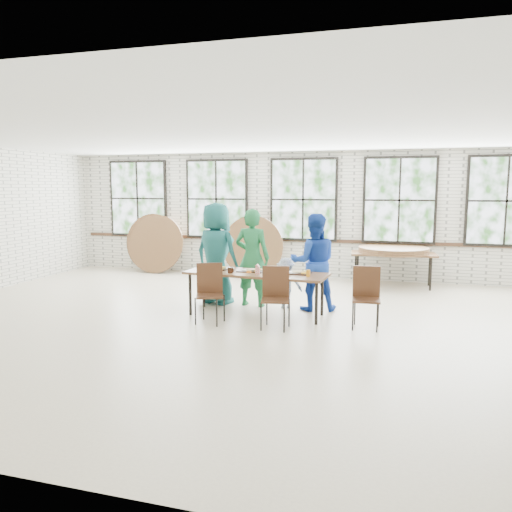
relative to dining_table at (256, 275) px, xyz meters
The scene contains 13 objects.
room 3.98m from the dining_table, 89.06° to the left, with size 12.00×12.00×12.00m.
dining_table is the anchor object (origin of this frame).
chair_near_left 0.86m from the dining_table, 134.85° to the right, with size 0.54×0.53×0.95m.
chair_near_right 0.80m from the dining_table, 51.31° to the right, with size 0.50×0.48×0.95m.
chair_spare 1.86m from the dining_table, ahead, with size 0.45×0.44×0.95m.
adult_teal 1.19m from the dining_table, 145.89° to the left, with size 0.92×0.60×1.89m, color #1D6F61.
adult_green 0.73m from the dining_table, 111.95° to the left, with size 0.65×0.43×1.79m, color #1D6F3B.
toddler 0.78m from the dining_table, 60.45° to the left, with size 0.59×0.34×0.91m, color #162D46.
adult_blue 1.10m from the dining_table, 36.85° to the left, with size 0.83×0.65×1.71m, color #173CA3.
storage_table 3.93m from the dining_table, 56.29° to the left, with size 1.86×0.90×0.74m.
tabletop_clutter 0.11m from the dining_table, 14.59° to the right, with size 1.95×0.59×0.11m.
round_tops_stacked 3.93m from the dining_table, 56.29° to the left, with size 1.50×1.50×0.13m.
round_tops_leaning 4.25m from the dining_table, 124.77° to the left, with size 4.22×0.42×1.49m.
Camera 1 is at (2.25, -7.34, 2.16)m, focal length 35.00 mm.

